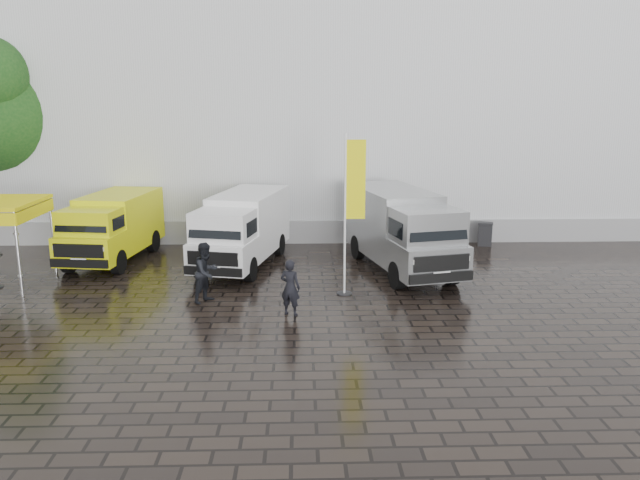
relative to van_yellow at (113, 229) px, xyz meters
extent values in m
plane|color=black|center=(7.54, -5.14, -1.27)|extent=(120.00, 120.00, 0.00)
cube|color=silver|center=(9.54, 10.86, 4.73)|extent=(44.00, 16.00, 12.00)
cube|color=gray|center=(9.54, 2.81, -0.77)|extent=(44.00, 0.15, 1.00)
cylinder|color=silver|center=(-1.67, -1.55, 0.08)|extent=(0.10, 0.10, 2.71)
cylinder|color=silver|center=(-1.67, -4.37, 0.08)|extent=(0.10, 0.10, 2.71)
cylinder|color=black|center=(8.65, -4.47, -1.25)|extent=(0.50, 0.50, 0.04)
cylinder|color=white|center=(8.65, -4.47, 1.31)|extent=(0.07, 0.07, 5.16)
cube|color=#FEF50D|center=(8.98, -4.47, 2.44)|extent=(0.60, 0.03, 2.48)
cylinder|color=black|center=(-5.66, 3.84, 1.01)|extent=(0.64, 0.64, 4.56)
cube|color=black|center=(15.16, 2.17, -0.77)|extent=(0.74, 0.74, 1.01)
imported|color=black|center=(6.94, -6.42, -0.43)|extent=(0.72, 0.61, 1.67)
imported|color=black|center=(4.33, -5.11, -0.33)|extent=(1.11, 1.16, 1.89)
camera|label=1|loc=(7.27, -23.72, 4.92)|focal=35.00mm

